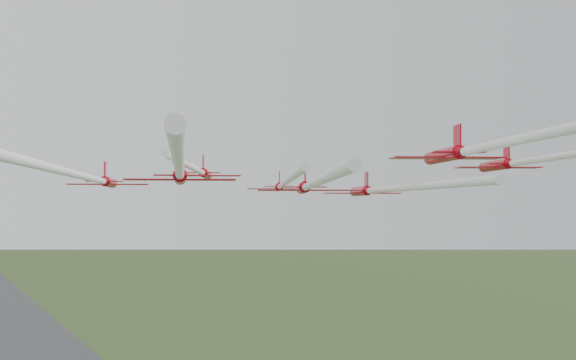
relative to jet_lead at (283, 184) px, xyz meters
name	(u,v)px	position (x,y,z in m)	size (l,w,h in m)	color
jet_lead	(283,184)	(0.00, 0.00, 0.00)	(27.79, 62.00, 2.57)	#C30010
jet_row2_left	(199,171)	(-9.88, 0.38, 1.36)	(20.16, 42.83, 2.59)	#C30010
jet_row2_right	(382,190)	(6.46, -10.84, -0.75)	(20.59, 50.74, 2.74)	#C30010
jet_row3_left	(90,178)	(-24.13, -12.28, 0.03)	(21.58, 58.45, 2.55)	#C30010
jet_row3_mid	(310,185)	(-6.10, -19.15, -0.58)	(25.45, 53.67, 2.88)	#C30010
jet_row3_right	(534,160)	(15.06, -24.26, 1.90)	(21.65, 48.77, 2.71)	#C30010
jet_row4_left	(180,172)	(-20.34, -26.46, 0.09)	(19.23, 52.11, 2.88)	#C30010
jet_row4_right	(480,148)	(1.29, -33.67, 2.03)	(19.80, 46.85, 2.95)	#C30010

